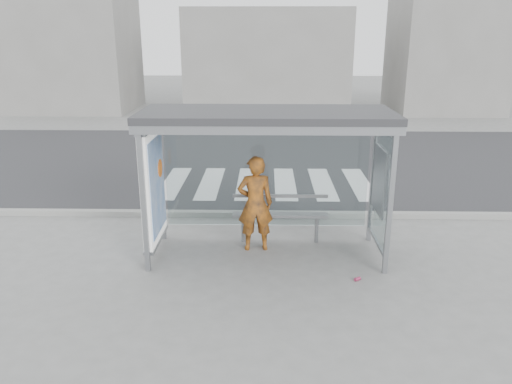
% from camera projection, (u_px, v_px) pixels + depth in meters
% --- Properties ---
extents(ground, '(80.00, 80.00, 0.00)m').
position_uv_depth(ground, '(266.00, 254.00, 9.11)').
color(ground, slate).
rests_on(ground, ground).
extents(road, '(30.00, 10.00, 0.01)m').
position_uv_depth(road, '(266.00, 161.00, 15.78)').
color(road, '#2B2B2E').
rests_on(road, ground).
extents(curb, '(30.00, 0.18, 0.12)m').
position_uv_depth(curb, '(266.00, 214.00, 10.95)').
color(curb, gray).
rests_on(curb, ground).
extents(crosswalk, '(5.55, 3.00, 0.00)m').
position_uv_depth(crosswalk, '(266.00, 183.00, 13.40)').
color(crosswalk, silver).
rests_on(crosswalk, ground).
extents(bus_shelter, '(4.25, 1.65, 2.62)m').
position_uv_depth(bus_shelter, '(245.00, 147.00, 8.58)').
color(bus_shelter, gray).
rests_on(bus_shelter, ground).
extents(building_left, '(6.00, 5.00, 6.00)m').
position_uv_depth(building_left, '(72.00, 50.00, 25.54)').
color(building_left, slate).
rests_on(building_left, ground).
extents(building_center, '(8.00, 5.00, 5.00)m').
position_uv_depth(building_center, '(267.00, 61.00, 25.49)').
color(building_center, slate).
rests_on(building_center, ground).
extents(building_right, '(5.00, 5.00, 7.00)m').
position_uv_depth(building_right, '(446.00, 40.00, 25.01)').
color(building_right, slate).
rests_on(building_right, ground).
extents(person, '(0.70, 0.50, 1.79)m').
position_uv_depth(person, '(255.00, 204.00, 9.07)').
color(person, '#C66512').
rests_on(person, ground).
extents(bench, '(1.81, 0.22, 0.94)m').
position_uv_depth(bench, '(280.00, 215.00, 9.50)').
color(bench, slate).
rests_on(bench, ground).
extents(soda_can, '(0.12, 0.11, 0.06)m').
position_uv_depth(soda_can, '(357.00, 279.00, 8.13)').
color(soda_can, '#D63F70').
rests_on(soda_can, ground).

